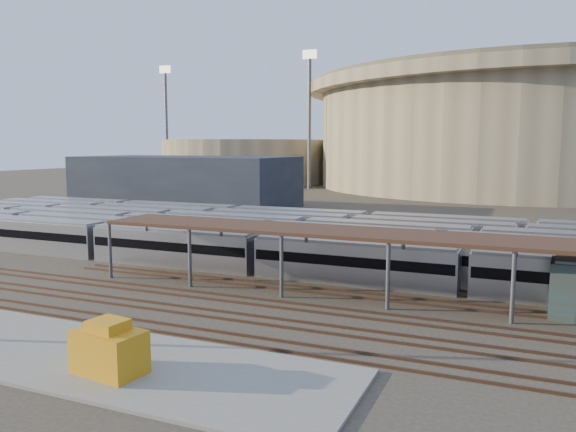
{
  "coord_description": "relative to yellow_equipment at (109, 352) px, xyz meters",
  "views": [
    {
      "loc": [
        26.75,
        -38.8,
        12.03
      ],
      "look_at": [
        5.15,
        12.0,
        5.13
      ],
      "focal_mm": 35.0,
      "sensor_mm": 36.0,
      "label": 1
    }
  ],
  "objects": [
    {
      "name": "floodlight_1",
      "position": [
        -92.11,
        136.5,
        19.3
      ],
      "size": [
        4.0,
        1.0,
        38.4
      ],
      "color": "#525256",
      "rests_on": "ground"
    },
    {
      "name": "ground",
      "position": [
        -7.11,
        16.5,
        -1.35
      ],
      "size": [
        420.0,
        420.0,
        0.0
      ],
      "primitive_type": "plane",
      "color": "#383026",
      "rests_on": "ground"
    },
    {
      "name": "floodlight_0",
      "position": [
        -37.11,
        126.5,
        19.3
      ],
      "size": [
        4.0,
        1.0,
        38.4
      ],
      "color": "#525256",
      "rests_on": "ground"
    },
    {
      "name": "inspection_shed",
      "position": [
        14.89,
        20.5,
        3.64
      ],
      "size": [
        60.3,
        6.0,
        5.3
      ],
      "color": "#525256",
      "rests_on": "ground"
    },
    {
      "name": "empty_tracks",
      "position": [
        -7.11,
        11.5,
        -1.26
      ],
      "size": [
        170.0,
        9.62,
        0.18
      ],
      "color": "#4C3323",
      "rests_on": "ground"
    },
    {
      "name": "subway_trains",
      "position": [
        -1.89,
        35.0,
        0.45
      ],
      "size": [
        120.34,
        23.9,
        3.6
      ],
      "color": "silver",
      "rests_on": "ground"
    },
    {
      "name": "service_building",
      "position": [
        -42.11,
        71.5,
        3.65
      ],
      "size": [
        42.0,
        20.0,
        10.0
      ],
      "primitive_type": "cube",
      "color": "#1E232D",
      "rests_on": "ground"
    },
    {
      "name": "yellow_equipment",
      "position": [
        0.0,
        0.0,
        0.0
      ],
      "size": [
        3.93,
        2.75,
        2.29
      ],
      "primitive_type": "cube",
      "rotation": [
        0.0,
        0.0,
        -0.13
      ],
      "color": "orange",
      "rests_on": "apron"
    },
    {
      "name": "secondary_arena",
      "position": [
        -67.11,
        146.5,
        5.65
      ],
      "size": [
        56.0,
        56.0,
        14.0
      ],
      "primitive_type": "cylinder",
      "color": "#9C8D6A",
      "rests_on": "ground"
    },
    {
      "name": "floodlight_3",
      "position": [
        -17.11,
        176.5,
        19.3
      ],
      "size": [
        4.0,
        1.0,
        38.4
      ],
      "color": "#525256",
      "rests_on": "ground"
    },
    {
      "name": "stadium",
      "position": [
        17.89,
        156.5,
        15.13
      ],
      "size": [
        124.0,
        124.0,
        32.5
      ],
      "color": "#9C8D6A",
      "rests_on": "ground"
    }
  ]
}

